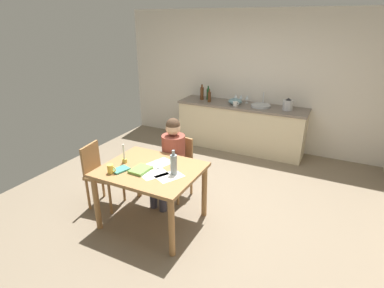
# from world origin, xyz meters

# --- Properties ---
(ground_plane) EXTENTS (5.20, 5.20, 0.04)m
(ground_plane) POSITION_xyz_m (0.00, 0.00, -0.02)
(ground_plane) COLOR #7A6B56
(wall_back) EXTENTS (5.20, 0.12, 2.60)m
(wall_back) POSITION_xyz_m (0.00, 2.60, 1.30)
(wall_back) COLOR silver
(wall_back) RESTS_ON ground
(kitchen_counter) EXTENTS (2.46, 0.64, 0.90)m
(kitchen_counter) POSITION_xyz_m (0.00, 2.24, 0.45)
(kitchen_counter) COLOR beige
(kitchen_counter) RESTS_ON ground
(dining_table) EXTENTS (1.16, 0.95, 0.76)m
(dining_table) POSITION_xyz_m (-0.21, -0.56, 0.64)
(dining_table) COLOR #9E7042
(dining_table) RESTS_ON ground
(chair_at_table) EXTENTS (0.44, 0.44, 0.87)m
(chair_at_table) POSITION_xyz_m (-0.25, 0.16, 0.49)
(chair_at_table) COLOR #9E7042
(chair_at_table) RESTS_ON ground
(person_seated) EXTENTS (0.36, 0.61, 1.19)m
(person_seated) POSITION_xyz_m (-0.27, 0.01, 0.68)
(person_seated) COLOR brown
(person_seated) RESTS_ON ground
(chair_side_empty) EXTENTS (0.45, 0.45, 0.88)m
(chair_side_empty) POSITION_xyz_m (-1.05, -0.54, 0.50)
(chair_side_empty) COLOR #9E7042
(chair_side_empty) RESTS_ON ground
(coffee_mug) EXTENTS (0.11, 0.07, 0.11)m
(coffee_mug) POSITION_xyz_m (-0.54, -0.87, 0.81)
(coffee_mug) COLOR #F2CC4C
(coffee_mug) RESTS_ON dining_table
(candlestick) EXTENTS (0.06, 0.06, 0.24)m
(candlestick) POSITION_xyz_m (-0.58, -0.57, 0.82)
(candlestick) COLOR gold
(candlestick) RESTS_ON dining_table
(book_magazine) EXTENTS (0.20, 0.25, 0.03)m
(book_magazine) POSITION_xyz_m (-0.27, -0.67, 0.77)
(book_magazine) COLOR #6B9B45
(book_magazine) RESTS_ON dining_table
(book_cookery) EXTENTS (0.19, 0.23, 0.02)m
(book_cookery) POSITION_xyz_m (-0.49, -0.76, 0.77)
(book_cookery) COLOR teal
(book_cookery) RESTS_ON dining_table
(paper_letter) EXTENTS (0.29, 0.35, 0.00)m
(paper_letter) POSITION_xyz_m (-0.18, -0.39, 0.76)
(paper_letter) COLOR white
(paper_letter) RESTS_ON dining_table
(paper_bill) EXTENTS (0.32, 0.36, 0.00)m
(paper_bill) POSITION_xyz_m (0.10, -0.63, 0.76)
(paper_bill) COLOR white
(paper_bill) RESTS_ON dining_table
(paper_envelope) EXTENTS (0.33, 0.36, 0.00)m
(paper_envelope) POSITION_xyz_m (-0.09, -0.66, 0.76)
(paper_envelope) COLOR white
(paper_envelope) RESTS_ON dining_table
(wine_bottle_on_table) EXTENTS (0.08, 0.08, 0.30)m
(wine_bottle_on_table) POSITION_xyz_m (0.11, -0.56, 0.88)
(wine_bottle_on_table) COLOR #8C999E
(wine_bottle_on_table) RESTS_ON dining_table
(sink_unit) EXTENTS (0.36, 0.36, 0.24)m
(sink_unit) POSITION_xyz_m (0.36, 2.24, 0.92)
(sink_unit) COLOR #B2B7BC
(sink_unit) RESTS_ON kitchen_counter
(bottle_oil) EXTENTS (0.07, 0.07, 0.31)m
(bottle_oil) POSITION_xyz_m (-0.85, 2.25, 1.03)
(bottle_oil) COLOR #593319
(bottle_oil) RESTS_ON kitchen_counter
(bottle_vinegar) EXTENTS (0.06, 0.06, 0.27)m
(bottle_vinegar) POSITION_xyz_m (-0.74, 2.31, 1.02)
(bottle_vinegar) COLOR #194C23
(bottle_vinegar) RESTS_ON kitchen_counter
(bottle_wine_red) EXTENTS (0.06, 0.06, 0.24)m
(bottle_wine_red) POSITION_xyz_m (-0.64, 2.15, 1.00)
(bottle_wine_red) COLOR #593319
(bottle_wine_red) RESTS_ON kitchen_counter
(mixing_bowl) EXTENTS (0.26, 0.26, 0.12)m
(mixing_bowl) POSITION_xyz_m (-0.12, 2.19, 0.96)
(mixing_bowl) COLOR #668C99
(mixing_bowl) RESTS_ON kitchen_counter
(stovetop_kettle) EXTENTS (0.18, 0.18, 0.22)m
(stovetop_kettle) POSITION_xyz_m (0.85, 2.24, 1.00)
(stovetop_kettle) COLOR #B7BABF
(stovetop_kettle) RESTS_ON kitchen_counter
(wine_glass_near_sink) EXTENTS (0.07, 0.07, 0.15)m
(wine_glass_near_sink) POSITION_xyz_m (0.05, 2.39, 1.01)
(wine_glass_near_sink) COLOR silver
(wine_glass_near_sink) RESTS_ON kitchen_counter
(wine_glass_by_kettle) EXTENTS (0.07, 0.07, 0.15)m
(wine_glass_by_kettle) POSITION_xyz_m (-0.07, 2.39, 1.01)
(wine_glass_by_kettle) COLOR silver
(wine_glass_by_kettle) RESTS_ON kitchen_counter
(wine_glass_back_left) EXTENTS (0.07, 0.07, 0.15)m
(wine_glass_back_left) POSITION_xyz_m (-0.18, 2.39, 1.01)
(wine_glass_back_left) COLOR silver
(wine_glass_back_left) RESTS_ON kitchen_counter
(teacup_on_counter) EXTENTS (0.12, 0.09, 0.09)m
(teacup_on_counter) POSITION_xyz_m (-0.08, 2.09, 0.94)
(teacup_on_counter) COLOR white
(teacup_on_counter) RESTS_ON kitchen_counter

